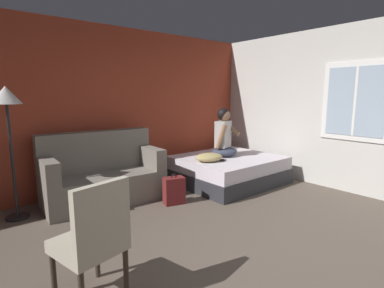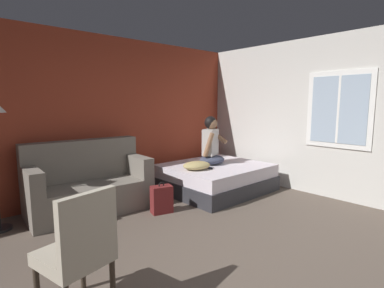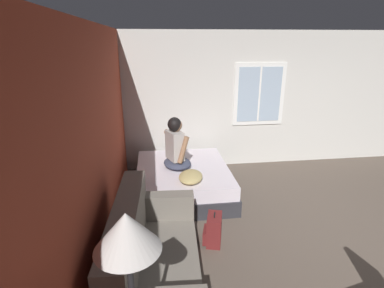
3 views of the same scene
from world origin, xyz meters
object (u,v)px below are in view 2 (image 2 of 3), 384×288
(bed, at_px, (215,178))
(side_chair, at_px, (79,249))
(throw_pillow, at_px, (197,165))
(person_seated, at_px, (211,145))
(backpack, at_px, (161,200))
(couch, at_px, (88,185))
(cell_phone, at_px, (210,168))

(bed, bearing_deg, side_chair, -152.96)
(bed, distance_m, side_chair, 3.52)
(side_chair, distance_m, throw_pillow, 3.00)
(person_seated, bearing_deg, backpack, -165.49)
(couch, height_order, backpack, couch)
(bed, xyz_separation_m, throw_pillow, (-0.53, -0.07, 0.31))
(backpack, height_order, throw_pillow, throw_pillow)
(side_chair, xyz_separation_m, cell_phone, (2.81, 1.42, -0.05))
(side_chair, relative_size, person_seated, 1.12)
(couch, relative_size, side_chair, 1.78)
(bed, height_order, backpack, bed)
(person_seated, distance_m, throw_pillow, 0.62)
(person_seated, bearing_deg, cell_phone, -138.42)
(backpack, bearing_deg, couch, 133.69)
(throw_pillow, bearing_deg, bed, 7.52)
(side_chair, height_order, throw_pillow, side_chair)
(throw_pillow, xyz_separation_m, cell_phone, (0.22, -0.10, -0.07))
(side_chair, relative_size, backpack, 2.14)
(side_chair, bearing_deg, person_seated, 28.59)
(person_seated, bearing_deg, couch, 168.82)
(couch, height_order, person_seated, person_seated)
(couch, relative_size, backpack, 3.81)
(person_seated, bearing_deg, bed, -87.15)
(couch, distance_m, throw_pillow, 1.74)
(person_seated, distance_m, backpack, 1.58)
(couch, xyz_separation_m, backpack, (0.75, -0.79, -0.20))
(cell_phone, bearing_deg, backpack, 35.32)
(bed, bearing_deg, backpack, -169.60)
(bed, height_order, throw_pillow, throw_pillow)
(backpack, relative_size, throw_pillow, 0.95)
(bed, relative_size, person_seated, 2.04)
(backpack, bearing_deg, throw_pillow, 12.13)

